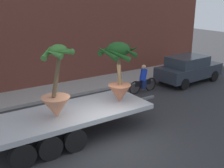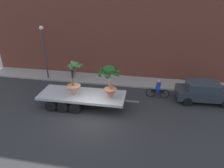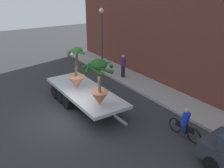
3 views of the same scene
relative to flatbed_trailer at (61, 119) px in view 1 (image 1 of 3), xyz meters
name	(u,v)px [view 1 (image 1 of 3)]	position (x,y,z in m)	size (l,w,h in m)	color
ground_plane	(111,143)	(1.30, -1.26, -0.77)	(60.00, 60.00, 0.00)	#2D2D30
sidewalk	(49,93)	(1.30, 4.84, -0.69)	(24.00, 2.20, 0.15)	#A39E99
building_facade	(31,7)	(1.30, 6.54, 3.58)	(24.00, 1.20, 8.69)	brown
flatbed_trailer	(61,119)	(0.00, 0.00, 0.00)	(7.17, 2.33, 0.98)	#B7BABF
potted_palm_rear	(119,71)	(2.34, -0.20, 1.49)	(1.62, 1.66, 2.36)	#B26647
potted_palm_middle	(57,93)	(-0.18, -0.21, 1.10)	(1.16, 1.12, 2.49)	tan
cyclist	(143,80)	(5.66, 2.38, -0.10)	(1.84, 0.35, 1.54)	black
parked_car	(188,69)	(9.06, 2.37, 0.06)	(4.23, 2.04, 1.58)	#2D333D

